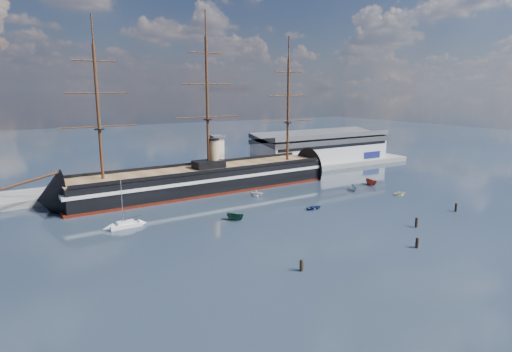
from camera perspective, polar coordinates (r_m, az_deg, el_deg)
ground at (r=130.69m, az=0.06°, el=-3.35°), size 600.00×600.00×0.00m
quay at (r=166.03m, az=-3.43°, el=-0.15°), size 180.00×18.00×2.00m
warehouse at (r=194.44m, az=8.62°, el=3.84°), size 63.00×21.00×11.60m
quay_tower at (r=158.57m, az=-5.21°, el=2.85°), size 5.00×5.00×15.00m
warship at (r=142.53m, az=-7.65°, el=-0.53°), size 113.18×19.63×53.94m
sailboat at (r=110.69m, az=-17.00°, el=-6.22°), size 7.61×2.38×12.11m
motorboat_a at (r=111.99m, az=-2.80°, el=-5.92°), size 5.98×5.02×2.32m
motorboat_b at (r=123.04m, az=7.78°, el=-4.41°), size 1.24×2.95×1.37m
motorboat_c at (r=147.56m, az=12.94°, el=-1.91°), size 5.99×4.61×2.28m
motorboat_d at (r=136.37m, az=0.12°, el=-2.72°), size 5.92×7.09×2.41m
motorboat_e at (r=145.75m, az=18.75°, el=-2.41°), size 1.39×3.13×1.43m
motorboat_f at (r=157.70m, az=15.10°, el=-1.16°), size 6.78×3.17×2.62m
piling_near_left at (r=82.71m, az=6.04°, el=-12.47°), size 0.64×0.64×2.92m
piling_near_mid at (r=99.53m, az=20.63°, el=-8.95°), size 0.64×0.64×2.97m
piling_near_right at (r=113.60m, az=20.56°, el=-6.41°), size 0.64×0.64×3.20m
piling_far_right at (r=132.00m, az=25.06°, el=-4.31°), size 0.64×0.64×3.12m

